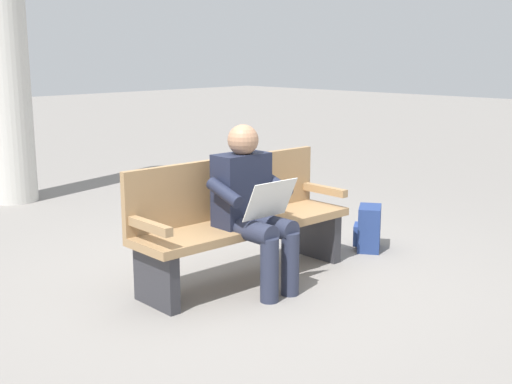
% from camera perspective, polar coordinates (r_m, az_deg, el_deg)
% --- Properties ---
extents(ground_plane, '(40.00, 40.00, 0.00)m').
position_cam_1_polar(ground_plane, '(5.07, -0.89, -7.44)').
color(ground_plane, gray).
extents(bench_near, '(1.82, 0.58, 0.90)m').
position_cam_1_polar(bench_near, '(4.99, -1.45, -2.26)').
color(bench_near, '#9E7A51').
rests_on(bench_near, ground).
extents(person_seated, '(0.59, 0.59, 1.18)m').
position_cam_1_polar(person_seated, '(4.72, -0.35, -0.95)').
color(person_seated, '#1E2338').
rests_on(person_seated, ground).
extents(backpack, '(0.35, 0.32, 0.38)m').
position_cam_1_polar(backpack, '(5.82, 9.58, -3.09)').
color(backpack, navy).
rests_on(backpack, ground).
extents(support_pillar, '(0.51, 0.51, 3.96)m').
position_cam_1_polar(support_pillar, '(7.96, -20.84, 13.35)').
color(support_pillar, beige).
rests_on(support_pillar, ground).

